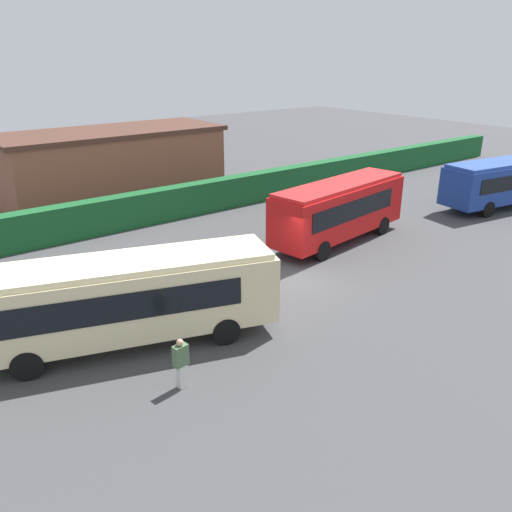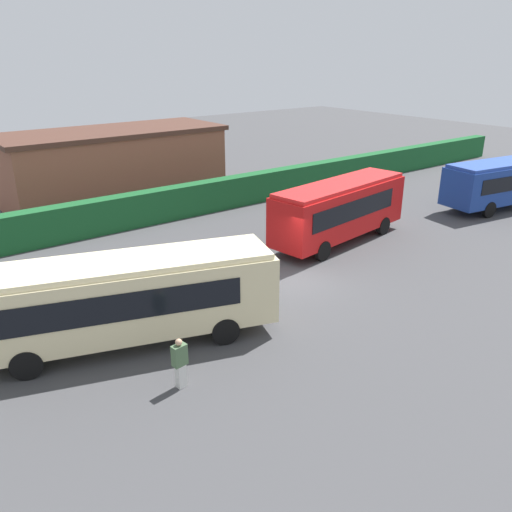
{
  "view_description": "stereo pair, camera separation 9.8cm",
  "coord_description": "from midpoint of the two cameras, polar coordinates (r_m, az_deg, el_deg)",
  "views": [
    {
      "loc": [
        -14.21,
        -15.83,
        9.59
      ],
      "look_at": [
        -1.4,
        0.82,
        1.25
      ],
      "focal_mm": 36.39,
      "sensor_mm": 36.0,
      "label": 1
    },
    {
      "loc": [
        -14.13,
        -15.88,
        9.59
      ],
      "look_at": [
        -1.4,
        0.82,
        1.25
      ],
      "focal_mm": 36.39,
      "sensor_mm": 36.0,
      "label": 2
    }
  ],
  "objects": [
    {
      "name": "bus_cream",
      "position": [
        18.19,
        -14.12,
        -4.35
      ],
      "size": [
        10.6,
        5.59,
        3.14
      ],
      "rotation": [
        0.0,
        0.0,
        -0.32
      ],
      "color": "beige",
      "rests_on": "ground_plane"
    },
    {
      "name": "person_left",
      "position": [
        16.06,
        -8.19,
        -11.47
      ],
      "size": [
        0.48,
        0.31,
        1.67
      ],
      "rotation": [
        0.0,
        0.0,
        4.84
      ],
      "color": "silver",
      "rests_on": "ground_plane"
    },
    {
      "name": "person_center",
      "position": [
        28.95,
        3.87,
        4.09
      ],
      "size": [
        0.32,
        0.44,
        1.67
      ],
      "rotation": [
        0.0,
        0.0,
        3.29
      ],
      "color": "black",
      "rests_on": "ground_plane"
    },
    {
      "name": "ground_plane",
      "position": [
        23.33,
        4.09,
        -2.68
      ],
      "size": [
        112.08,
        112.08,
        0.0
      ],
      "primitive_type": "plane",
      "color": "#424244"
    },
    {
      "name": "person_right",
      "position": [
        29.98,
        6.15,
        4.6
      ],
      "size": [
        0.5,
        0.45,
        1.65
      ],
      "rotation": [
        0.0,
        0.0,
        2.15
      ],
      "color": "maroon",
      "rests_on": "ground_plane"
    },
    {
      "name": "bus_red",
      "position": [
        27.76,
        9.3,
        5.2
      ],
      "size": [
        9.11,
        3.52,
        3.24
      ],
      "rotation": [
        0.0,
        0.0,
        0.14
      ],
      "color": "red",
      "rests_on": "ground_plane"
    },
    {
      "name": "bus_blue",
      "position": [
        37.81,
        26.19,
        7.52
      ],
      "size": [
        10.26,
        3.99,
        3.07
      ],
      "rotation": [
        0.0,
        0.0,
        -0.16
      ],
      "color": "navy",
      "rests_on": "ground_plane"
    },
    {
      "name": "depot_building",
      "position": [
        36.18,
        -15.17,
        9.5
      ],
      "size": [
        14.36,
        5.99,
        4.84
      ],
      "color": "brown",
      "rests_on": "ground_plane"
    },
    {
      "name": "hedge_row",
      "position": [
        31.92,
        -9.53,
        5.69
      ],
      "size": [
        68.04,
        1.01,
        1.95
      ],
      "primitive_type": "cube",
      "color": "#1A562A",
      "rests_on": "ground_plane"
    }
  ]
}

